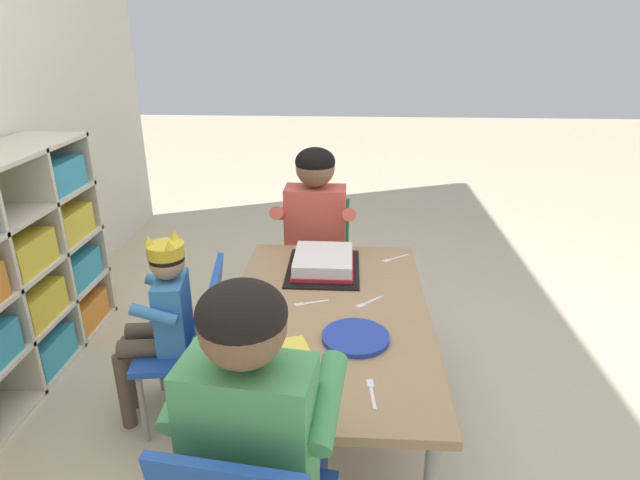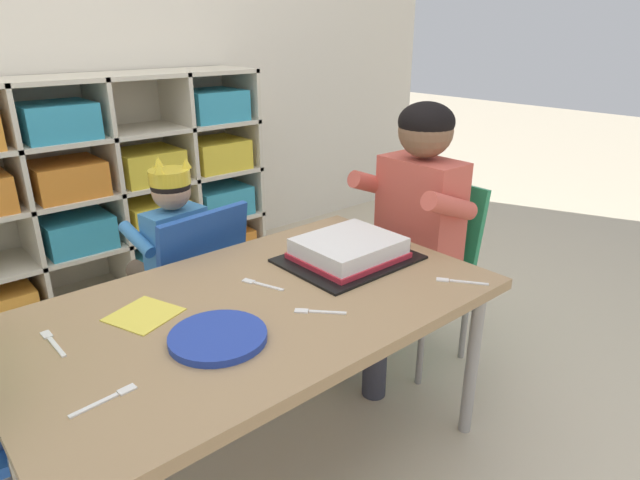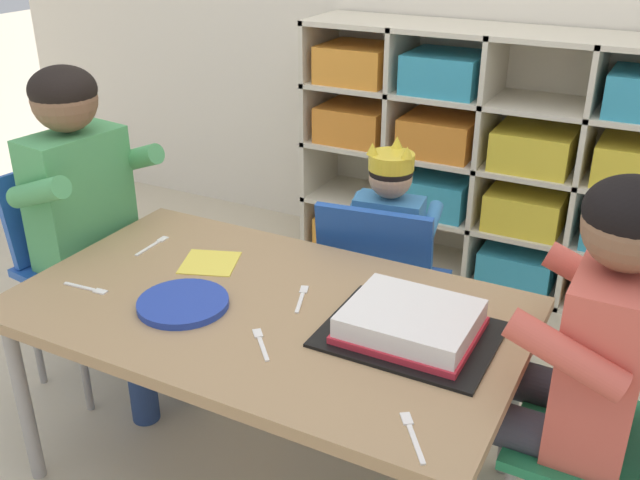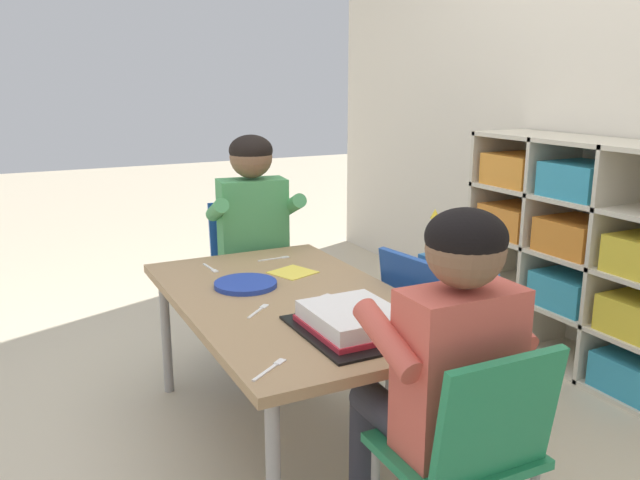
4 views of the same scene
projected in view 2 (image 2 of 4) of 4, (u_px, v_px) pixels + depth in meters
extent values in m
plane|color=beige|center=(264.00, 461.00, 1.62)|extent=(16.00, 16.00, 0.00)
cube|color=beige|center=(97.00, 181.00, 2.65)|extent=(1.52, 0.01, 1.02)
cube|color=beige|center=(23.00, 204.00, 2.30)|extent=(0.02, 0.35, 1.02)
cube|color=beige|center=(110.00, 188.00, 2.53)|extent=(0.02, 0.35, 1.02)
cube|color=beige|center=(183.00, 175.00, 2.76)|extent=(0.02, 0.35, 1.02)
cube|color=beige|center=(244.00, 164.00, 2.99)|extent=(0.02, 0.35, 1.02)
cube|color=beige|center=(124.00, 284.00, 2.72)|extent=(1.52, 0.35, 0.02)
cube|color=beige|center=(117.00, 238.00, 2.63)|extent=(1.52, 0.35, 0.02)
cube|color=beige|center=(110.00, 188.00, 2.53)|extent=(1.52, 0.35, 0.02)
cube|color=beige|center=(102.00, 135.00, 2.44)|extent=(1.52, 0.35, 0.02)
cube|color=beige|center=(93.00, 77.00, 2.35)|extent=(1.52, 0.35, 0.02)
cube|color=teal|center=(159.00, 260.00, 2.79)|extent=(0.29, 0.28, 0.15)
cube|color=orange|center=(222.00, 242.00, 3.02)|extent=(0.29, 0.28, 0.15)
cube|color=teal|center=(76.00, 232.00, 2.47)|extent=(0.29, 0.28, 0.15)
cube|color=yellow|center=(153.00, 214.00, 2.70)|extent=(0.29, 0.28, 0.15)
cube|color=teal|center=(218.00, 200.00, 2.92)|extent=(0.29, 0.28, 0.15)
cube|color=orange|center=(66.00, 178.00, 2.38)|extent=(0.29, 0.28, 0.15)
cube|color=yellow|center=(147.00, 165.00, 2.60)|extent=(0.29, 0.28, 0.15)
cube|color=yellow|center=(215.00, 154.00, 2.83)|extent=(0.29, 0.28, 0.15)
cube|color=teal|center=(56.00, 121.00, 2.28)|extent=(0.29, 0.28, 0.15)
cube|color=teal|center=(212.00, 105.00, 2.74)|extent=(0.29, 0.28, 0.15)
cube|color=#A37F56|center=(257.00, 306.00, 1.43)|extent=(1.26, 0.74, 0.03)
cylinder|color=#9E9993|center=(472.00, 362.00, 1.66)|extent=(0.04, 0.04, 0.51)
cylinder|color=#9E9993|center=(11.00, 425.00, 1.40)|extent=(0.04, 0.04, 0.51)
cylinder|color=#9E9993|center=(336.00, 292.00, 2.10)|extent=(0.04, 0.04, 0.51)
cube|color=#1E4CA8|center=(183.00, 289.00, 1.97)|extent=(0.42, 0.37, 0.03)
cube|color=#1E4CA8|center=(204.00, 257.00, 1.82)|extent=(0.36, 0.11, 0.32)
cylinder|color=gray|center=(200.00, 303.00, 2.22)|extent=(0.02, 0.02, 0.31)
cylinder|color=gray|center=(130.00, 334.00, 2.00)|extent=(0.02, 0.02, 0.31)
cylinder|color=gray|center=(242.00, 325.00, 2.07)|extent=(0.02, 0.02, 0.31)
cylinder|color=gray|center=(170.00, 361.00, 1.84)|extent=(0.02, 0.02, 0.31)
cube|color=#3D7FBC|center=(177.00, 249.00, 1.92)|extent=(0.22, 0.14, 0.29)
sphere|color=tan|center=(171.00, 191.00, 1.84)|extent=(0.13, 0.13, 0.13)
ellipsoid|color=black|center=(170.00, 185.00, 1.83)|extent=(0.14, 0.14, 0.10)
cylinder|color=yellow|center=(169.00, 177.00, 1.82)|extent=(0.14, 0.14, 0.05)
cone|color=yellow|center=(158.00, 162.00, 1.84)|extent=(0.04, 0.04, 0.04)
cone|color=yellow|center=(186.00, 163.00, 1.83)|extent=(0.04, 0.04, 0.04)
cone|color=yellow|center=(159.00, 168.00, 1.75)|extent=(0.04, 0.04, 0.04)
cylinder|color=brown|center=(178.00, 266.00, 2.07)|extent=(0.10, 0.22, 0.07)
cylinder|color=brown|center=(149.00, 276.00, 1.98)|extent=(0.10, 0.22, 0.07)
cylinder|color=brown|center=(168.00, 302.00, 2.21)|extent=(0.06, 0.06, 0.33)
cylinder|color=brown|center=(140.00, 314.00, 2.12)|extent=(0.06, 0.06, 0.33)
cylinder|color=#3D7FBC|center=(197.00, 221.00, 2.01)|extent=(0.07, 0.18, 0.10)
cylinder|color=#3D7FBC|center=(137.00, 239.00, 1.84)|extent=(0.07, 0.18, 0.10)
cylinder|color=gray|center=(0.00, 453.00, 1.38)|extent=(0.02, 0.02, 0.40)
cylinder|color=navy|center=(1.00, 427.00, 1.11)|extent=(0.31, 0.14, 0.10)
cylinder|color=navy|center=(79.00, 439.00, 1.42)|extent=(0.08, 0.08, 0.42)
cube|color=#238451|center=(416.00, 270.00, 2.04)|extent=(0.32, 0.37, 0.03)
cube|color=#238451|center=(444.00, 220.00, 2.06)|extent=(0.07, 0.33, 0.31)
cylinder|color=gray|center=(362.00, 310.00, 2.13)|extent=(0.02, 0.02, 0.35)
cylinder|color=gray|center=(421.00, 342.00, 1.92)|extent=(0.02, 0.02, 0.35)
cylinder|color=gray|center=(405.00, 291.00, 2.29)|extent=(0.02, 0.02, 0.35)
cylinder|color=gray|center=(465.00, 318.00, 2.07)|extent=(0.02, 0.02, 0.35)
cube|color=#D15647|center=(420.00, 216.00, 1.96)|extent=(0.16, 0.30, 0.42)
sphere|color=brown|center=(426.00, 130.00, 1.84)|extent=(0.19, 0.19, 0.19)
ellipsoid|color=black|center=(426.00, 122.00, 1.83)|extent=(0.19, 0.19, 0.14)
cylinder|color=#33333D|center=(371.00, 264.00, 2.00)|extent=(0.30, 0.10, 0.10)
cylinder|color=#33333D|center=(408.00, 281.00, 1.87)|extent=(0.30, 0.10, 0.10)
cylinder|color=#33333D|center=(340.00, 328.00, 1.98)|extent=(0.08, 0.08, 0.37)
cylinder|color=#33333D|center=(375.00, 349.00, 1.86)|extent=(0.08, 0.08, 0.37)
cylinder|color=#D15647|center=(375.00, 185.00, 2.01)|extent=(0.25, 0.07, 0.14)
cylinder|color=#D15647|center=(450.00, 206.00, 1.76)|extent=(0.25, 0.07, 0.14)
cube|color=black|center=(348.00, 259.00, 1.67)|extent=(0.39, 0.31, 0.01)
cube|color=white|center=(349.00, 248.00, 1.66)|extent=(0.29, 0.25, 0.06)
cube|color=red|center=(349.00, 255.00, 1.67)|extent=(0.30, 0.26, 0.02)
cylinder|color=#233DA3|center=(218.00, 337.00, 1.24)|extent=(0.23, 0.23, 0.02)
cube|color=#F4DB4C|center=(144.00, 315.00, 1.35)|extent=(0.19, 0.19, 0.00)
cube|color=white|center=(328.00, 312.00, 1.36)|extent=(0.07, 0.08, 0.00)
cube|color=white|center=(301.00, 311.00, 1.37)|extent=(0.04, 0.04, 0.00)
cube|color=white|center=(469.00, 282.00, 1.52)|extent=(0.07, 0.09, 0.00)
cube|color=white|center=(443.00, 280.00, 1.54)|extent=(0.04, 0.04, 0.00)
cube|color=white|center=(268.00, 286.00, 1.50)|extent=(0.04, 0.10, 0.00)
cube|color=white|center=(248.00, 281.00, 1.53)|extent=(0.03, 0.04, 0.00)
cube|color=white|center=(57.00, 347.00, 1.22)|extent=(0.01, 0.10, 0.00)
cube|color=white|center=(46.00, 335.00, 1.26)|extent=(0.02, 0.04, 0.00)
cube|color=white|center=(94.00, 405.00, 1.03)|extent=(0.10, 0.02, 0.00)
cube|color=white|center=(127.00, 390.00, 1.07)|extent=(0.04, 0.02, 0.00)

